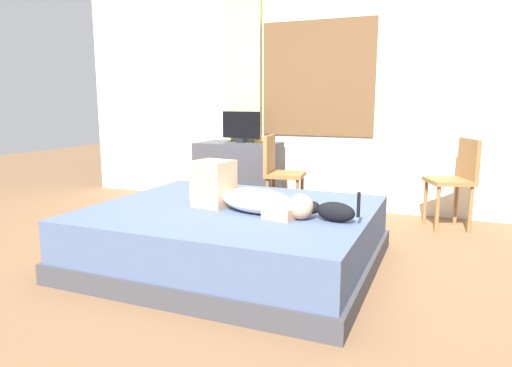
% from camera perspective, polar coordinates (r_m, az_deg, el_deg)
% --- Properties ---
extents(ground_plane, '(16.00, 16.00, 0.00)m').
position_cam_1_polar(ground_plane, '(3.37, -1.63, -10.81)').
color(ground_plane, brown).
extents(back_wall_with_window, '(6.40, 0.14, 2.90)m').
position_cam_1_polar(back_wall_with_window, '(5.32, 8.78, 12.68)').
color(back_wall_with_window, beige).
rests_on(back_wall_with_window, ground).
extents(bed, '(2.05, 1.76, 0.43)m').
position_cam_1_polar(bed, '(3.46, -2.83, -6.47)').
color(bed, '#38383D').
rests_on(bed, ground).
extents(person_lying, '(0.94, 0.40, 0.34)m').
position_cam_1_polar(person_lying, '(3.26, -1.31, -1.44)').
color(person_lying, silver).
rests_on(person_lying, bed).
extents(cat, '(0.36, 0.15, 0.21)m').
position_cam_1_polar(cat, '(3.03, 9.48, -3.39)').
color(cat, black).
rests_on(cat, bed).
extents(desk, '(0.90, 0.56, 0.74)m').
position_cam_1_polar(desk, '(5.31, -2.13, 1.09)').
color(desk, '#38383D').
rests_on(desk, ground).
extents(tv_monitor, '(0.48, 0.10, 0.35)m').
position_cam_1_polar(tv_monitor, '(5.23, -1.85, 7.05)').
color(tv_monitor, black).
rests_on(tv_monitor, desk).
extents(cup, '(0.08, 0.08, 0.09)m').
position_cam_1_polar(cup, '(5.21, 0.29, 5.51)').
color(cup, gold).
rests_on(cup, desk).
extents(chair_by_desk, '(0.43, 0.43, 0.86)m').
position_cam_1_polar(chair_by_desk, '(4.75, 2.80, 1.70)').
color(chair_by_desk, brown).
rests_on(chair_by_desk, ground).
extents(chair_spare, '(0.50, 0.50, 0.86)m').
position_cam_1_polar(chair_spare, '(4.73, 23.53, 0.84)').
color(chair_spare, brown).
rests_on(chair_spare, ground).
extents(curtain_left, '(0.44, 0.06, 2.46)m').
position_cam_1_polar(curtain_left, '(5.52, -1.58, 10.43)').
color(curtain_left, '#ADCC75').
rests_on(curtain_left, ground).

